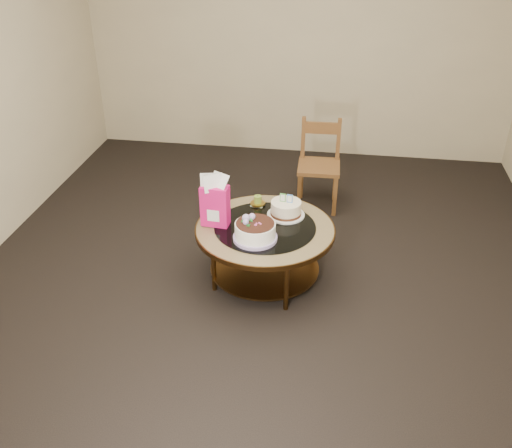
% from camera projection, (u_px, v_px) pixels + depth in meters
% --- Properties ---
extents(ground, '(5.00, 5.00, 0.00)m').
position_uv_depth(ground, '(265.00, 278.00, 4.36)').
color(ground, black).
rests_on(ground, ground).
extents(room_walls, '(4.52, 5.02, 2.61)m').
position_uv_depth(room_walls, '(266.00, 78.00, 3.58)').
color(room_walls, tan).
rests_on(room_walls, ground).
extents(coffee_table, '(1.02, 1.02, 0.46)m').
position_uv_depth(coffee_table, '(265.00, 236.00, 4.17)').
color(coffee_table, '#563718').
rests_on(coffee_table, ground).
extents(decorated_cake, '(0.31, 0.31, 0.18)m').
position_uv_depth(decorated_cake, '(255.00, 232.00, 3.95)').
color(decorated_cake, '#AC93D0').
rests_on(decorated_cake, coffee_table).
extents(cream_cake, '(0.28, 0.28, 0.18)m').
position_uv_depth(cream_cake, '(286.00, 209.00, 4.24)').
color(cream_cake, white).
rests_on(cream_cake, coffee_table).
extents(gift_bag, '(0.21, 0.16, 0.40)m').
position_uv_depth(gift_bag, '(215.00, 200.00, 4.06)').
color(gift_bag, '#E21569').
rests_on(gift_bag, coffee_table).
extents(pillar_candle, '(0.12, 0.12, 0.09)m').
position_uv_depth(pillar_candle, '(258.00, 202.00, 4.40)').
color(pillar_candle, '#DDC65B').
rests_on(pillar_candle, coffee_table).
extents(dining_chair, '(0.38, 0.38, 0.81)m').
position_uv_depth(dining_chair, '(319.00, 164.00, 5.18)').
color(dining_chair, brown).
rests_on(dining_chair, ground).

